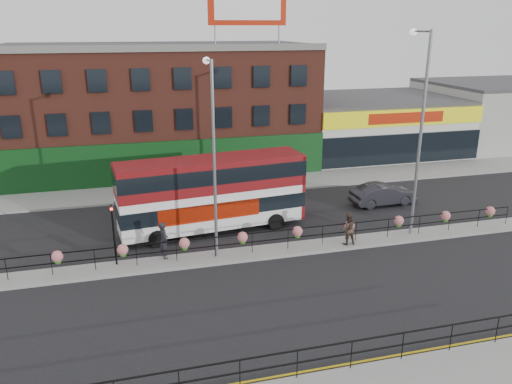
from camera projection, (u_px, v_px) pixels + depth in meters
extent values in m
plane|color=black|center=(270.00, 253.00, 26.91)|extent=(120.00, 120.00, 0.00)
cube|color=gray|center=(226.00, 186.00, 37.90)|extent=(60.00, 4.00, 0.15)
cube|color=gray|center=(270.00, 252.00, 26.89)|extent=(60.00, 1.60, 0.15)
cube|color=gold|center=(345.00, 364.00, 18.00)|extent=(60.00, 0.10, 0.01)
cube|color=gold|center=(348.00, 367.00, 17.84)|extent=(60.00, 0.10, 0.01)
cube|color=brown|center=(160.00, 108.00, 42.73)|extent=(25.00, 12.00, 10.00)
cube|color=#3F3F42|center=(157.00, 45.00, 41.11)|extent=(25.00, 12.00, 0.30)
cube|color=#0C3812|center=(169.00, 163.00, 38.19)|extent=(25.00, 0.25, 3.40)
cube|color=silver|center=(371.00, 126.00, 48.35)|extent=(15.00, 12.00, 5.00)
cube|color=#3F3F42|center=(373.00, 98.00, 47.52)|extent=(15.00, 12.00, 0.30)
cube|color=#FFF911|center=(406.00, 118.00, 42.20)|extent=(15.00, 0.25, 1.40)
cube|color=#A41A04|center=(406.00, 118.00, 42.09)|extent=(7.00, 0.10, 0.90)
cube|color=black|center=(403.00, 149.00, 43.05)|extent=(15.00, 0.25, 2.60)
cube|color=#9D9D98|center=(500.00, 114.00, 51.76)|extent=(14.50, 12.00, 6.00)
cube|color=#3F3F42|center=(505.00, 83.00, 50.77)|extent=(14.50, 12.00, 0.30)
cube|color=#A41A04|center=(247.00, 4.00, 37.13)|extent=(6.00, 0.25, 3.00)
cube|color=white|center=(248.00, 4.00, 37.00)|extent=(5.10, 0.04, 2.25)
cylinder|color=gray|center=(215.00, 35.00, 37.22)|extent=(0.12, 0.12, 1.40)
cylinder|color=gray|center=(279.00, 35.00, 38.43)|extent=(0.12, 0.12, 1.40)
cube|color=black|center=(270.00, 231.00, 26.52)|extent=(30.00, 0.05, 0.05)
cube|color=black|center=(270.00, 240.00, 26.67)|extent=(30.00, 0.05, 0.05)
cylinder|color=black|center=(6.00, 269.00, 23.55)|extent=(0.04, 0.04, 1.10)
cylinder|color=black|center=(51.00, 265.00, 24.03)|extent=(0.04, 0.04, 1.10)
cylinder|color=black|center=(95.00, 260.00, 24.51)|extent=(0.04, 0.04, 1.10)
cylinder|color=black|center=(136.00, 255.00, 25.00)|extent=(0.04, 0.04, 1.10)
cylinder|color=black|center=(176.00, 251.00, 25.48)|extent=(0.04, 0.04, 1.10)
cylinder|color=black|center=(215.00, 247.00, 25.96)|extent=(0.04, 0.04, 1.10)
cylinder|color=black|center=(252.00, 243.00, 26.45)|extent=(0.04, 0.04, 1.10)
cylinder|color=black|center=(288.00, 239.00, 26.93)|extent=(0.04, 0.04, 1.10)
cylinder|color=black|center=(323.00, 235.00, 27.42)|extent=(0.04, 0.04, 1.10)
cylinder|color=black|center=(356.00, 232.00, 27.90)|extent=(0.04, 0.04, 1.10)
cylinder|color=black|center=(388.00, 228.00, 28.38)|extent=(0.04, 0.04, 1.10)
cylinder|color=black|center=(419.00, 225.00, 28.87)|extent=(0.04, 0.04, 1.10)
cylinder|color=black|center=(449.00, 222.00, 29.35)|extent=(0.04, 0.04, 1.10)
cylinder|color=black|center=(479.00, 218.00, 29.83)|extent=(0.04, 0.04, 1.10)
cylinder|color=black|center=(507.00, 215.00, 30.32)|extent=(0.04, 0.04, 1.10)
sphere|color=#C06769|center=(57.00, 256.00, 23.98)|extent=(0.56, 0.56, 0.56)
sphere|color=#316B1D|center=(58.00, 261.00, 24.05)|extent=(0.36, 0.36, 0.36)
sphere|color=#C06769|center=(123.00, 249.00, 24.72)|extent=(0.56, 0.56, 0.56)
sphere|color=#316B1D|center=(123.00, 254.00, 24.79)|extent=(0.36, 0.36, 0.36)
sphere|color=#C06769|center=(184.00, 243.00, 25.46)|extent=(0.56, 0.56, 0.56)
sphere|color=#316B1D|center=(184.00, 247.00, 25.53)|extent=(0.36, 0.36, 0.36)
sphere|color=#C06769|center=(242.00, 237.00, 26.19)|extent=(0.56, 0.56, 0.56)
sphere|color=#316B1D|center=(242.00, 241.00, 26.27)|extent=(0.36, 0.36, 0.36)
sphere|color=#C06769|center=(297.00, 231.00, 26.93)|extent=(0.56, 0.56, 0.56)
sphere|color=#316B1D|center=(297.00, 235.00, 27.01)|extent=(0.36, 0.36, 0.36)
sphere|color=#C06769|center=(349.00, 226.00, 27.67)|extent=(0.56, 0.56, 0.56)
sphere|color=#316B1D|center=(349.00, 230.00, 27.74)|extent=(0.36, 0.36, 0.36)
sphere|color=#C06769|center=(399.00, 221.00, 28.41)|extent=(0.56, 0.56, 0.56)
sphere|color=#316B1D|center=(398.00, 224.00, 28.48)|extent=(0.36, 0.36, 0.36)
sphere|color=#C06769|center=(446.00, 216.00, 29.15)|extent=(0.56, 0.56, 0.56)
sphere|color=#316B1D|center=(445.00, 219.00, 29.22)|extent=(0.36, 0.36, 0.36)
sphere|color=#C06769|center=(490.00, 211.00, 29.89)|extent=(0.56, 0.56, 0.56)
sphere|color=#316B1D|center=(490.00, 215.00, 29.96)|extent=(0.36, 0.36, 0.36)
cube|color=black|center=(298.00, 350.00, 16.76)|extent=(20.00, 0.05, 0.05)
cube|color=black|center=(297.00, 363.00, 16.92)|extent=(20.00, 0.05, 0.05)
cylinder|color=black|center=(240.00, 374.00, 16.45)|extent=(0.04, 0.04, 1.10)
cylinder|color=black|center=(297.00, 364.00, 16.94)|extent=(0.04, 0.04, 1.10)
cylinder|color=black|center=(351.00, 355.00, 17.42)|extent=(0.04, 0.04, 1.10)
cylinder|color=black|center=(403.00, 346.00, 17.90)|extent=(0.04, 0.04, 1.10)
cylinder|color=black|center=(451.00, 338.00, 18.39)|extent=(0.04, 0.04, 1.10)
cylinder|color=black|center=(497.00, 330.00, 18.87)|extent=(0.04, 0.04, 1.10)
cube|color=white|center=(212.00, 193.00, 29.19)|extent=(11.07, 3.68, 3.95)
cube|color=maroon|center=(211.00, 174.00, 28.83)|extent=(11.14, 3.74, 1.78)
cube|color=black|center=(212.00, 204.00, 29.41)|extent=(11.16, 3.77, 0.89)
cube|color=black|center=(211.00, 171.00, 28.79)|extent=(11.18, 3.79, 0.89)
cube|color=maroon|center=(211.00, 159.00, 28.56)|extent=(11.07, 3.68, 0.12)
cube|color=maroon|center=(295.00, 183.00, 31.04)|extent=(0.48, 2.54, 3.95)
cube|color=#A41A04|center=(210.00, 213.00, 28.14)|extent=(5.89, 0.71, 0.99)
cylinder|color=black|center=(157.00, 239.00, 27.47)|extent=(1.01, 0.41, 0.99)
cylinder|color=black|center=(150.00, 223.00, 29.65)|extent=(1.01, 0.41, 0.99)
cylinder|color=black|center=(276.00, 221.00, 29.91)|extent=(1.01, 0.41, 0.99)
cylinder|color=black|center=(260.00, 208.00, 32.10)|extent=(1.01, 0.41, 0.99)
imported|color=#292931|center=(383.00, 194.00, 34.00)|extent=(2.04, 4.67, 1.48)
imported|color=black|center=(164.00, 240.00, 25.71)|extent=(0.86, 0.69, 1.97)
imported|color=#3E2F23|center=(348.00, 229.00, 27.36)|extent=(0.95, 0.77, 1.82)
cylinder|color=gray|center=(214.00, 164.00, 24.66)|extent=(0.16, 0.16, 10.02)
cylinder|color=gray|center=(209.00, 60.00, 23.80)|extent=(0.10, 1.50, 0.10)
sphere|color=silver|center=(206.00, 61.00, 24.51)|extent=(0.36, 0.36, 0.36)
cylinder|color=gray|center=(420.00, 138.00, 27.30)|extent=(0.18, 0.18, 11.34)
cylinder|color=gray|center=(422.00, 31.00, 26.34)|extent=(0.11, 1.70, 0.11)
sphere|color=silver|center=(413.00, 32.00, 27.13)|extent=(0.41, 0.41, 0.41)
cylinder|color=black|center=(114.00, 235.00, 24.79)|extent=(0.10, 0.10, 3.20)
imported|color=black|center=(111.00, 205.00, 24.29)|extent=(0.15, 0.18, 0.90)
sphere|color=#FF190C|center=(111.00, 209.00, 24.24)|extent=(0.14, 0.14, 0.14)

